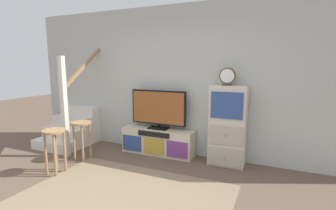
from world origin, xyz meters
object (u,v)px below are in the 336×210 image
Objects in this scene: bar_stool_far at (82,132)px; side_cabinet at (228,126)px; television at (158,109)px; bar_stool_near at (54,141)px; desk_clock at (227,77)px; media_console at (158,141)px.

side_cabinet is at bearing 19.16° from bar_stool_far.
bar_stool_near is (-1.06, -1.41, -0.34)m from television.
television is 1.57× the size of bar_stool_far.
side_cabinet is at bearing -0.62° from television.
desk_clock reaches higher than television.
television is 3.80× the size of desk_clock.
bar_stool_near is at bearing -148.87° from desk_clock.
side_cabinet is 2.48m from bar_stool_far.
television is 0.81× the size of side_cabinet.
bar_stool_far is (-1.07, -0.80, 0.27)m from media_console.
bar_stool_far is (-2.34, -0.81, -0.15)m from side_cabinet.
bar_stool_near reaches higher than bar_stool_far.
desk_clock is at bearing -1.33° from television.
bar_stool_near is 0.59m from bar_stool_far.
side_cabinet is at bearing 31.04° from bar_stool_near.
bar_stool_far reaches higher than media_console.
side_cabinet is at bearing 0.46° from media_console.
media_console is 1.03× the size of side_cabinet.
desk_clock is at bearing 31.13° from bar_stool_near.
television is at bearing 53.20° from bar_stool_near.
bar_stool_far is at bearing 91.30° from bar_stool_near.
television reaches higher than bar_stool_near.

